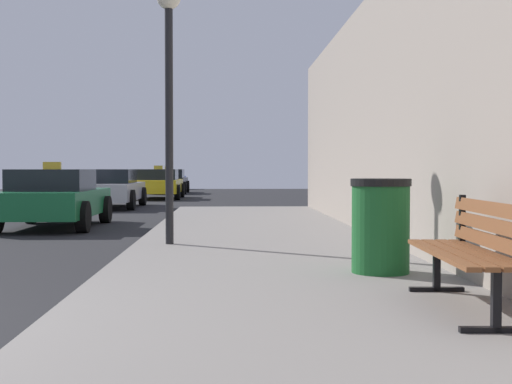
{
  "coord_description": "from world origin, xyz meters",
  "views": [
    {
      "loc": [
        3.42,
        -4.94,
        1.27
      ],
      "look_at": [
        3.79,
        3.98,
        0.98
      ],
      "focal_mm": 48.88,
      "sensor_mm": 36.0,
      "label": 1
    }
  ],
  "objects_px": {
    "car_green": "(54,198)",
    "car_yellow": "(159,184)",
    "car_silver": "(109,188)",
    "car_blue": "(171,179)",
    "street_lamp": "(169,65)",
    "car_black": "(169,181)",
    "bench": "(474,245)",
    "trash_bin": "(381,225)"
  },
  "relations": [
    {
      "from": "car_green",
      "to": "car_yellow",
      "type": "xyz_separation_m",
      "value": [
        0.81,
        14.82,
        0.0
      ]
    },
    {
      "from": "car_green",
      "to": "car_silver",
      "type": "xyz_separation_m",
      "value": [
        -0.13,
        7.75,
        0.0
      ]
    },
    {
      "from": "car_yellow",
      "to": "car_blue",
      "type": "relative_size",
      "value": 1.01
    },
    {
      "from": "car_yellow",
      "to": "street_lamp",
      "type": "bearing_deg",
      "value": -83.93
    },
    {
      "from": "car_silver",
      "to": "car_black",
      "type": "relative_size",
      "value": 1.03
    },
    {
      "from": "car_green",
      "to": "car_blue",
      "type": "height_order",
      "value": "car_green"
    },
    {
      "from": "car_silver",
      "to": "car_blue",
      "type": "bearing_deg",
      "value": 89.52
    },
    {
      "from": "bench",
      "to": "car_black",
      "type": "height_order",
      "value": "car_black"
    },
    {
      "from": "car_green",
      "to": "car_blue",
      "type": "xyz_separation_m",
      "value": [
        0.06,
        30.62,
        0.0
      ]
    },
    {
      "from": "trash_bin",
      "to": "car_silver",
      "type": "bearing_deg",
      "value": 109.65
    },
    {
      "from": "bench",
      "to": "car_yellow",
      "type": "xyz_separation_m",
      "value": [
        -4.93,
        24.62,
        -0.02
      ]
    },
    {
      "from": "trash_bin",
      "to": "car_yellow",
      "type": "distance_m",
      "value": 23.1
    },
    {
      "from": "trash_bin",
      "to": "car_blue",
      "type": "xyz_separation_m",
      "value": [
        -5.37,
        38.43,
        -0.02
      ]
    },
    {
      "from": "car_blue",
      "to": "street_lamp",
      "type": "bearing_deg",
      "value": -85.42
    },
    {
      "from": "bench",
      "to": "car_blue",
      "type": "distance_m",
      "value": 40.82
    },
    {
      "from": "car_yellow",
      "to": "car_black",
      "type": "xyz_separation_m",
      "value": [
        -0.15,
        6.82,
        0.0
      ]
    },
    {
      "from": "bench",
      "to": "car_silver",
      "type": "height_order",
      "value": "car_silver"
    },
    {
      "from": "trash_bin",
      "to": "car_green",
      "type": "distance_m",
      "value": 9.51
    },
    {
      "from": "bench",
      "to": "car_yellow",
      "type": "bearing_deg",
      "value": 104.1
    },
    {
      "from": "street_lamp",
      "to": "car_silver",
      "type": "height_order",
      "value": "street_lamp"
    },
    {
      "from": "car_green",
      "to": "car_yellow",
      "type": "relative_size",
      "value": 0.92
    },
    {
      "from": "car_green",
      "to": "car_black",
      "type": "distance_m",
      "value": 21.65
    },
    {
      "from": "car_silver",
      "to": "car_black",
      "type": "bearing_deg",
      "value": 86.74
    },
    {
      "from": "trash_bin",
      "to": "car_blue",
      "type": "relative_size",
      "value": 0.24
    },
    {
      "from": "car_blue",
      "to": "trash_bin",
      "type": "bearing_deg",
      "value": -82.05
    },
    {
      "from": "car_black",
      "to": "car_blue",
      "type": "height_order",
      "value": "car_black"
    },
    {
      "from": "car_green",
      "to": "car_blue",
      "type": "distance_m",
      "value": 30.62
    },
    {
      "from": "car_green",
      "to": "car_blue",
      "type": "bearing_deg",
      "value": 89.89
    },
    {
      "from": "car_silver",
      "to": "car_yellow",
      "type": "relative_size",
      "value": 1.04
    },
    {
      "from": "car_yellow",
      "to": "car_blue",
      "type": "xyz_separation_m",
      "value": [
        -0.75,
        15.8,
        -0.0
      ]
    },
    {
      "from": "bench",
      "to": "car_silver",
      "type": "xyz_separation_m",
      "value": [
        -5.87,
        17.55,
        -0.02
      ]
    },
    {
      "from": "car_silver",
      "to": "car_blue",
      "type": "distance_m",
      "value": 22.87
    },
    {
      "from": "bench",
      "to": "street_lamp",
      "type": "distance_m",
      "value": 6.15
    },
    {
      "from": "trash_bin",
      "to": "car_green",
      "type": "bearing_deg",
      "value": 124.79
    },
    {
      "from": "bench",
      "to": "street_lamp",
      "type": "relative_size",
      "value": 0.49
    },
    {
      "from": "street_lamp",
      "to": "car_silver",
      "type": "relative_size",
      "value": 0.85
    },
    {
      "from": "car_yellow",
      "to": "trash_bin",
      "type": "bearing_deg",
      "value": -78.47
    },
    {
      "from": "car_green",
      "to": "car_blue",
      "type": "relative_size",
      "value": 0.93
    },
    {
      "from": "trash_bin",
      "to": "car_green",
      "type": "xyz_separation_m",
      "value": [
        -5.43,
        7.81,
        -0.02
      ]
    },
    {
      "from": "car_green",
      "to": "car_silver",
      "type": "height_order",
      "value": "car_green"
    },
    {
      "from": "car_black",
      "to": "bench",
      "type": "bearing_deg",
      "value": -80.82
    },
    {
      "from": "bench",
      "to": "car_silver",
      "type": "distance_m",
      "value": 18.51
    }
  ]
}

